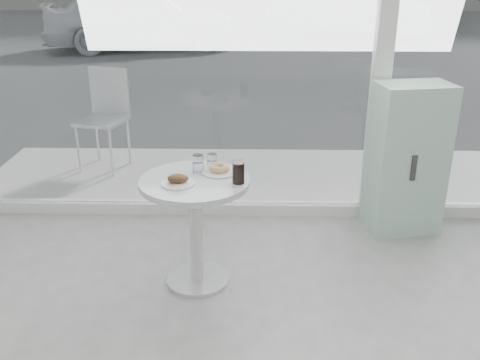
{
  "coord_description": "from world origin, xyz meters",
  "views": [
    {
      "loc": [
        -0.13,
        -1.29,
        2.08
      ],
      "look_at": [
        -0.2,
        1.7,
        0.85
      ],
      "focal_mm": 40.0,
      "sensor_mm": 36.0,
      "label": 1
    }
  ],
  "objects_px": {
    "main_table": "(195,210)",
    "patio_chair": "(105,112)",
    "car_silver": "(349,10)",
    "water_tumbler_a": "(198,165)",
    "mint_cabinet": "(407,159)",
    "plate_fritter": "(178,181)",
    "plate_donut": "(219,169)",
    "cola_glass": "(238,172)",
    "car_white": "(140,16)",
    "water_tumbler_b": "(212,163)"
  },
  "relations": [
    {
      "from": "main_table",
      "to": "patio_chair",
      "type": "distance_m",
      "value": 2.44
    },
    {
      "from": "car_silver",
      "to": "water_tumbler_a",
      "type": "xyz_separation_m",
      "value": [
        -3.18,
        -13.12,
        0.06
      ]
    },
    {
      "from": "mint_cabinet",
      "to": "car_silver",
      "type": "distance_m",
      "value": 12.5
    },
    {
      "from": "plate_fritter",
      "to": "plate_donut",
      "type": "height_order",
      "value": "plate_fritter"
    },
    {
      "from": "car_silver",
      "to": "cola_glass",
      "type": "relative_size",
      "value": 31.26
    },
    {
      "from": "mint_cabinet",
      "to": "plate_fritter",
      "type": "height_order",
      "value": "mint_cabinet"
    },
    {
      "from": "car_white",
      "to": "plate_fritter",
      "type": "xyz_separation_m",
      "value": [
        2.35,
        -10.79,
        -0.01
      ]
    },
    {
      "from": "water_tumbler_a",
      "to": "water_tumbler_b",
      "type": "relative_size",
      "value": 1.07
    },
    {
      "from": "car_silver",
      "to": "cola_glass",
      "type": "height_order",
      "value": "car_silver"
    },
    {
      "from": "mint_cabinet",
      "to": "water_tumbler_a",
      "type": "relative_size",
      "value": 10.12
    },
    {
      "from": "plate_fritter",
      "to": "water_tumbler_b",
      "type": "height_order",
      "value": "water_tumbler_b"
    },
    {
      "from": "plate_donut",
      "to": "patio_chair",
      "type": "bearing_deg",
      "value": 122.78
    },
    {
      "from": "plate_donut",
      "to": "water_tumbler_a",
      "type": "height_order",
      "value": "water_tumbler_a"
    },
    {
      "from": "patio_chair",
      "to": "water_tumbler_b",
      "type": "height_order",
      "value": "patio_chair"
    },
    {
      "from": "main_table",
      "to": "cola_glass",
      "type": "xyz_separation_m",
      "value": [
        0.29,
        -0.05,
        0.29
      ]
    },
    {
      "from": "car_white",
      "to": "cola_glass",
      "type": "distance_m",
      "value": 11.09
    },
    {
      "from": "plate_fritter",
      "to": "plate_donut",
      "type": "bearing_deg",
      "value": 40.52
    },
    {
      "from": "water_tumbler_a",
      "to": "plate_fritter",
      "type": "bearing_deg",
      "value": -116.01
    },
    {
      "from": "patio_chair",
      "to": "plate_donut",
      "type": "relative_size",
      "value": 4.19
    },
    {
      "from": "mint_cabinet",
      "to": "water_tumbler_b",
      "type": "bearing_deg",
      "value": -165.64
    },
    {
      "from": "mint_cabinet",
      "to": "car_white",
      "type": "relative_size",
      "value": 0.26
    },
    {
      "from": "mint_cabinet",
      "to": "car_white",
      "type": "bearing_deg",
      "value": 102.56
    },
    {
      "from": "patio_chair",
      "to": "car_silver",
      "type": "bearing_deg",
      "value": 83.87
    },
    {
      "from": "car_white",
      "to": "car_silver",
      "type": "relative_size",
      "value": 1.02
    },
    {
      "from": "main_table",
      "to": "water_tumbler_a",
      "type": "relative_size",
      "value": 6.39
    },
    {
      "from": "plate_fritter",
      "to": "plate_donut",
      "type": "relative_size",
      "value": 0.86
    },
    {
      "from": "mint_cabinet",
      "to": "cola_glass",
      "type": "bearing_deg",
      "value": -155.42
    },
    {
      "from": "plate_donut",
      "to": "water_tumbler_a",
      "type": "xyz_separation_m",
      "value": [
        -0.14,
        0.0,
        0.03
      ]
    },
    {
      "from": "mint_cabinet",
      "to": "cola_glass",
      "type": "height_order",
      "value": "mint_cabinet"
    },
    {
      "from": "mint_cabinet",
      "to": "plate_fritter",
      "type": "distance_m",
      "value": 1.96
    },
    {
      "from": "patio_chair",
      "to": "car_white",
      "type": "height_order",
      "value": "car_white"
    },
    {
      "from": "car_silver",
      "to": "plate_fritter",
      "type": "bearing_deg",
      "value": -177.74
    },
    {
      "from": "cola_glass",
      "to": "patio_chair",
      "type": "bearing_deg",
      "value": 123.08
    },
    {
      "from": "car_white",
      "to": "car_silver",
      "type": "height_order",
      "value": "car_white"
    },
    {
      "from": "mint_cabinet",
      "to": "main_table",
      "type": "bearing_deg",
      "value": -161.89
    },
    {
      "from": "car_white",
      "to": "plate_fritter",
      "type": "relative_size",
      "value": 22.34
    },
    {
      "from": "main_table",
      "to": "mint_cabinet",
      "type": "xyz_separation_m",
      "value": [
        1.61,
        0.86,
        0.06
      ]
    },
    {
      "from": "patio_chair",
      "to": "water_tumbler_b",
      "type": "xyz_separation_m",
      "value": [
        1.25,
        -1.98,
        0.19
      ]
    },
    {
      "from": "patio_chair",
      "to": "car_white",
      "type": "relative_size",
      "value": 0.22
    },
    {
      "from": "car_silver",
      "to": "cola_glass",
      "type": "bearing_deg",
      "value": -176.22
    },
    {
      "from": "main_table",
      "to": "water_tumbler_a",
      "type": "bearing_deg",
      "value": 84.46
    },
    {
      "from": "water_tumbler_a",
      "to": "plate_donut",
      "type": "bearing_deg",
      "value": -1.79
    },
    {
      "from": "main_table",
      "to": "water_tumbler_a",
      "type": "distance_m",
      "value": 0.3
    },
    {
      "from": "mint_cabinet",
      "to": "water_tumbler_b",
      "type": "relative_size",
      "value": 10.86
    },
    {
      "from": "main_table",
      "to": "car_silver",
      "type": "bearing_deg",
      "value": 76.44
    },
    {
      "from": "water_tumbler_a",
      "to": "cola_glass",
      "type": "bearing_deg",
      "value": -33.78
    },
    {
      "from": "car_white",
      "to": "plate_donut",
      "type": "xyz_separation_m",
      "value": [
        2.6,
        -10.57,
        -0.01
      ]
    },
    {
      "from": "main_table",
      "to": "water_tumbler_b",
      "type": "height_order",
      "value": "water_tumbler_b"
    },
    {
      "from": "mint_cabinet",
      "to": "water_tumbler_a",
      "type": "bearing_deg",
      "value": -165.45
    },
    {
      "from": "main_table",
      "to": "plate_donut",
      "type": "xyz_separation_m",
      "value": [
        0.16,
        0.13,
        0.24
      ]
    }
  ]
}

